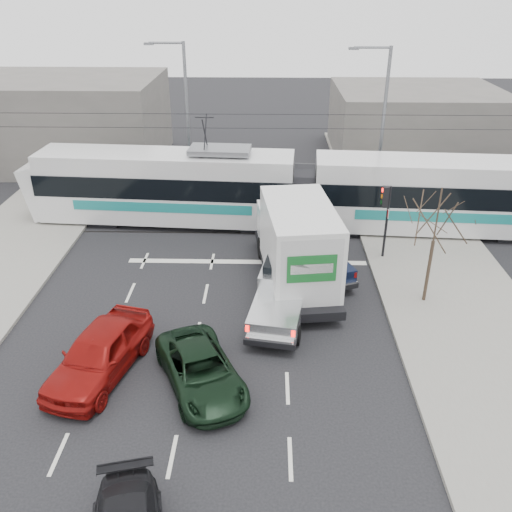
{
  "coord_description": "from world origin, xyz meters",
  "views": [
    {
      "loc": [
        0.99,
        -17.13,
        12.29
      ],
      "look_at": [
        0.49,
        3.15,
        1.8
      ],
      "focal_mm": 38.0,
      "sensor_mm": 36.0,
      "label": 1
    }
  ],
  "objects_px": {
    "tram": "(303,190)",
    "navy_pickup": "(316,254)",
    "street_lamp_far": "(184,110)",
    "street_lamp_near": "(380,118)",
    "traffic_signal": "(386,207)",
    "box_truck": "(296,244)",
    "green_car": "(201,370)",
    "red_car": "(100,353)",
    "silver_pickup": "(282,290)",
    "bare_tree": "(437,220)"
  },
  "relations": [
    {
      "from": "red_car",
      "to": "box_truck",
      "type": "bearing_deg",
      "value": 57.47
    },
    {
      "from": "bare_tree",
      "to": "tram",
      "type": "bearing_deg",
      "value": 121.34
    },
    {
      "from": "street_lamp_far",
      "to": "navy_pickup",
      "type": "distance_m",
      "value": 13.82
    },
    {
      "from": "street_lamp_near",
      "to": "street_lamp_far",
      "type": "xyz_separation_m",
      "value": [
        -11.5,
        2.0,
        0.0
      ]
    },
    {
      "from": "silver_pickup",
      "to": "green_car",
      "type": "relative_size",
      "value": 1.23
    },
    {
      "from": "street_lamp_near",
      "to": "navy_pickup",
      "type": "relative_size",
      "value": 1.86
    },
    {
      "from": "street_lamp_far",
      "to": "street_lamp_near",
      "type": "bearing_deg",
      "value": -9.87
    },
    {
      "from": "bare_tree",
      "to": "green_car",
      "type": "relative_size",
      "value": 1.07
    },
    {
      "from": "street_lamp_near",
      "to": "navy_pickup",
      "type": "distance_m",
      "value": 10.65
    },
    {
      "from": "tram",
      "to": "green_car",
      "type": "relative_size",
      "value": 6.16
    },
    {
      "from": "traffic_signal",
      "to": "green_car",
      "type": "xyz_separation_m",
      "value": [
        -7.66,
        -9.44,
        -2.09
      ]
    },
    {
      "from": "traffic_signal",
      "to": "street_lamp_far",
      "type": "height_order",
      "value": "street_lamp_far"
    },
    {
      "from": "tram",
      "to": "navy_pickup",
      "type": "bearing_deg",
      "value": -82.07
    },
    {
      "from": "traffic_signal",
      "to": "navy_pickup",
      "type": "xyz_separation_m",
      "value": [
        -3.25,
        -1.4,
        -1.79
      ]
    },
    {
      "from": "bare_tree",
      "to": "red_car",
      "type": "xyz_separation_m",
      "value": [
        -12.32,
        -4.87,
        -2.93
      ]
    },
    {
      "from": "silver_pickup",
      "to": "red_car",
      "type": "distance_m",
      "value": 7.53
    },
    {
      "from": "box_truck",
      "to": "navy_pickup",
      "type": "distance_m",
      "value": 1.76
    },
    {
      "from": "silver_pickup",
      "to": "street_lamp_near",
      "type": "bearing_deg",
      "value": 74.81
    },
    {
      "from": "silver_pickup",
      "to": "red_car",
      "type": "bearing_deg",
      "value": -137.29
    },
    {
      "from": "tram",
      "to": "street_lamp_far",
      "type": "bearing_deg",
      "value": 144.79
    },
    {
      "from": "navy_pickup",
      "to": "red_car",
      "type": "xyz_separation_m",
      "value": [
        -7.94,
        -7.47,
        -0.08
      ]
    },
    {
      "from": "traffic_signal",
      "to": "street_lamp_near",
      "type": "relative_size",
      "value": 0.4
    },
    {
      "from": "bare_tree",
      "to": "tram",
      "type": "height_order",
      "value": "tram"
    },
    {
      "from": "silver_pickup",
      "to": "navy_pickup",
      "type": "xyz_separation_m",
      "value": [
        1.62,
        3.37,
        -0.06
      ]
    },
    {
      "from": "green_car",
      "to": "red_car",
      "type": "bearing_deg",
      "value": 146.73
    },
    {
      "from": "street_lamp_far",
      "to": "box_truck",
      "type": "bearing_deg",
      "value": -61.81
    },
    {
      "from": "street_lamp_near",
      "to": "red_car",
      "type": "height_order",
      "value": "street_lamp_near"
    },
    {
      "from": "tram",
      "to": "traffic_signal",
      "type": "bearing_deg",
      "value": -42.73
    },
    {
      "from": "box_truck",
      "to": "traffic_signal",
      "type": "bearing_deg",
      "value": 22.43
    },
    {
      "from": "traffic_signal",
      "to": "street_lamp_near",
      "type": "distance_m",
      "value": 7.91
    },
    {
      "from": "tram",
      "to": "green_car",
      "type": "bearing_deg",
      "value": -103.15
    },
    {
      "from": "navy_pickup",
      "to": "tram",
      "type": "bearing_deg",
      "value": 73.4
    },
    {
      "from": "street_lamp_far",
      "to": "navy_pickup",
      "type": "height_order",
      "value": "street_lamp_far"
    },
    {
      "from": "traffic_signal",
      "to": "box_truck",
      "type": "xyz_separation_m",
      "value": [
        -4.26,
        -2.44,
        -0.79
      ]
    },
    {
      "from": "green_car",
      "to": "street_lamp_near",
      "type": "bearing_deg",
      "value": 39.22
    },
    {
      "from": "bare_tree",
      "to": "street_lamp_far",
      "type": "distance_m",
      "value": 17.97
    },
    {
      "from": "bare_tree",
      "to": "street_lamp_near",
      "type": "relative_size",
      "value": 0.56
    },
    {
      "from": "green_car",
      "to": "box_truck",
      "type": "bearing_deg",
      "value": 39.91
    },
    {
      "from": "tram",
      "to": "box_truck",
      "type": "height_order",
      "value": "tram"
    },
    {
      "from": "tram",
      "to": "silver_pickup",
      "type": "xyz_separation_m",
      "value": [
        -1.24,
        -8.6,
        -1.08
      ]
    },
    {
      "from": "tram",
      "to": "silver_pickup",
      "type": "bearing_deg",
      "value": -94.44
    },
    {
      "from": "street_lamp_far",
      "to": "green_car",
      "type": "height_order",
      "value": "street_lamp_far"
    },
    {
      "from": "green_car",
      "to": "navy_pickup",
      "type": "bearing_deg",
      "value": 37.12
    },
    {
      "from": "traffic_signal",
      "to": "box_truck",
      "type": "bearing_deg",
      "value": -150.17
    },
    {
      "from": "navy_pickup",
      "to": "green_car",
      "type": "relative_size",
      "value": 1.03
    },
    {
      "from": "street_lamp_far",
      "to": "box_truck",
      "type": "distance_m",
      "value": 13.92
    },
    {
      "from": "navy_pickup",
      "to": "traffic_signal",
      "type": "bearing_deg",
      "value": 2.52
    },
    {
      "from": "traffic_signal",
      "to": "street_lamp_near",
      "type": "bearing_deg",
      "value": 83.59
    },
    {
      "from": "traffic_signal",
      "to": "street_lamp_far",
      "type": "bearing_deg",
      "value": 138.28
    },
    {
      "from": "traffic_signal",
      "to": "navy_pickup",
      "type": "height_order",
      "value": "traffic_signal"
    }
  ]
}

